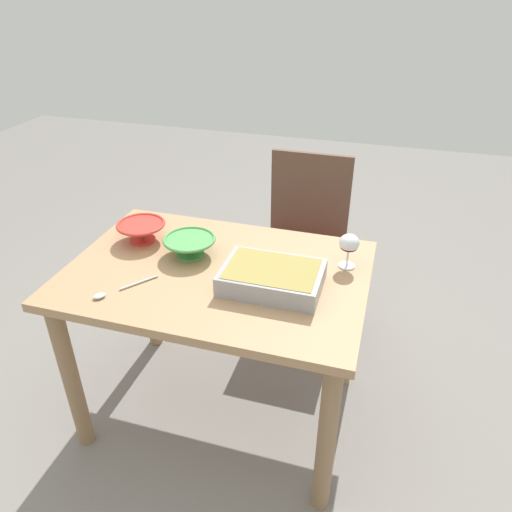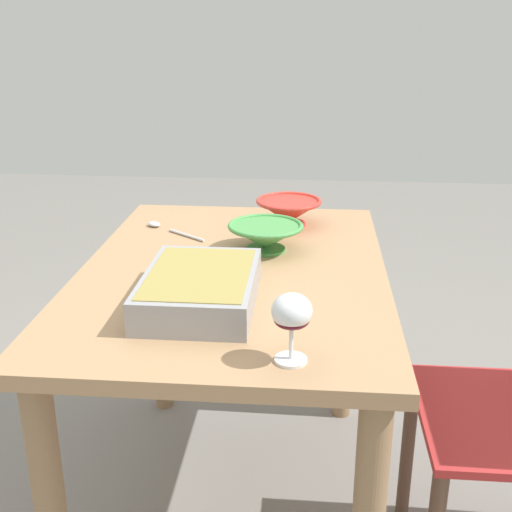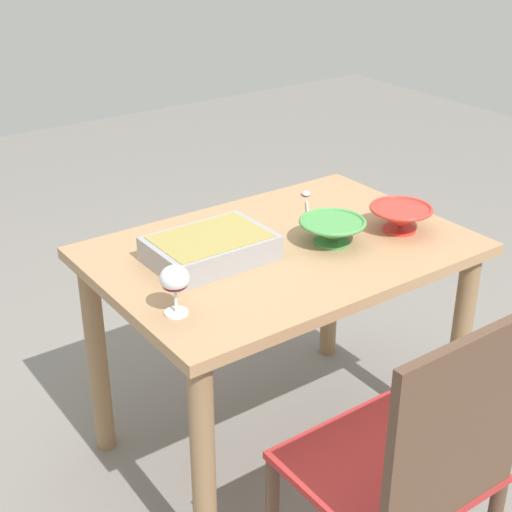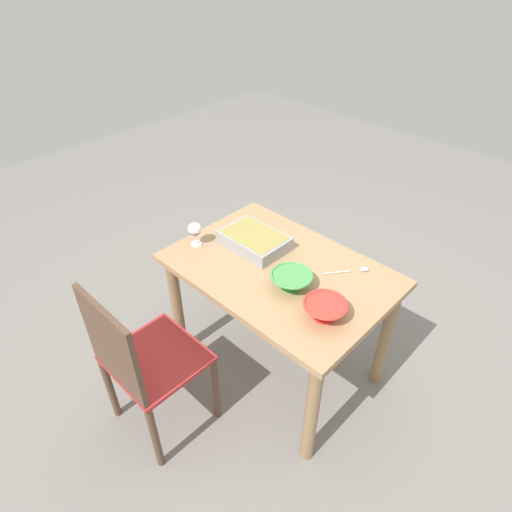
% 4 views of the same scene
% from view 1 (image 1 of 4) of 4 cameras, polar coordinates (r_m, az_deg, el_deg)
% --- Properties ---
extents(ground_plane, '(8.00, 8.00, 0.00)m').
position_cam_1_polar(ground_plane, '(2.28, -3.85, -17.47)').
color(ground_plane, gray).
extents(dining_table, '(1.11, 0.76, 0.74)m').
position_cam_1_polar(dining_table, '(1.86, -4.51, -4.83)').
color(dining_table, tan).
rests_on(dining_table, ground_plane).
extents(chair, '(0.43, 0.41, 0.92)m').
position_cam_1_polar(chair, '(2.48, 5.70, 2.14)').
color(chair, '#B22D2D').
rests_on(chair, ground_plane).
extents(wine_glass, '(0.08, 0.08, 0.13)m').
position_cam_1_polar(wine_glass, '(1.79, 10.93, 1.31)').
color(wine_glass, white).
rests_on(wine_glass, dining_table).
extents(casserole_dish, '(0.35, 0.24, 0.07)m').
position_cam_1_polar(casserole_dish, '(1.68, 1.91, -2.44)').
color(casserole_dish, '#99999E').
rests_on(casserole_dish, dining_table).
extents(mixing_bowl, '(0.20, 0.20, 0.08)m').
position_cam_1_polar(mixing_bowl, '(2.01, -13.37, 2.93)').
color(mixing_bowl, red).
rests_on(mixing_bowl, dining_table).
extents(small_bowl, '(0.20, 0.20, 0.08)m').
position_cam_1_polar(small_bowl, '(1.87, -7.83, 1.24)').
color(small_bowl, '#4C994C').
rests_on(small_bowl, dining_table).
extents(serving_spoon, '(0.16, 0.20, 0.01)m').
position_cam_1_polar(serving_spoon, '(1.73, -16.55, -4.02)').
color(serving_spoon, silver).
rests_on(serving_spoon, dining_table).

